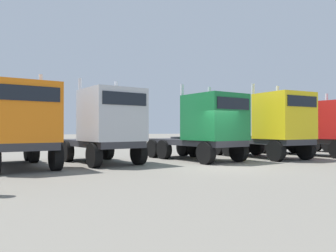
# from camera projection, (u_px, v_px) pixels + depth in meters

# --- Properties ---
(ground) EXTENTS (200.00, 200.00, 0.00)m
(ground) POSITION_uv_depth(u_px,v_px,m) (228.00, 167.00, 14.59)
(ground) COLOR slate
(semi_truck_orange) EXTENTS (3.53, 6.55, 4.07)m
(semi_truck_orange) POSITION_uv_depth(u_px,v_px,m) (20.00, 125.00, 13.78)
(semi_truck_orange) COLOR #333338
(semi_truck_orange) RESTS_ON ground
(semi_truck_silver) EXTENTS (3.58, 6.05, 4.08)m
(semi_truck_silver) POSITION_uv_depth(u_px,v_px,m) (107.00, 125.00, 15.83)
(semi_truck_silver) COLOR #333338
(semi_truck_silver) RESTS_ON ground
(semi_truck_green) EXTENTS (3.53, 6.17, 3.98)m
(semi_truck_green) POSITION_uv_depth(u_px,v_px,m) (207.00, 126.00, 17.28)
(semi_truck_green) COLOR #333338
(semi_truck_green) RESTS_ON ground
(semi_truck_yellow) EXTENTS (2.93, 6.30, 4.19)m
(semi_truck_yellow) POSITION_uv_depth(u_px,v_px,m) (275.00, 125.00, 18.64)
(semi_truck_yellow) COLOR #333338
(semi_truck_yellow) RESTS_ON ground
(semi_truck_red) EXTENTS (3.89, 6.77, 3.91)m
(semi_truck_red) POSITION_uv_depth(u_px,v_px,m) (327.00, 128.00, 20.43)
(semi_truck_red) COLOR #333338
(semi_truck_red) RESTS_ON ground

